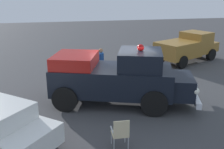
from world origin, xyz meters
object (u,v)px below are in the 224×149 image
Objects in this scene: vintage_fire_truck at (118,77)px; traffic_cone at (152,79)px; parked_pickup at (188,47)px; lawn_chair_by_car at (121,132)px; spectator_standing at (101,61)px.

vintage_fire_truck is 3.03m from traffic_cone.
vintage_fire_truck is 1.24× the size of parked_pickup.
spectator_standing reaches higher than lawn_chair_by_car.
lawn_chair_by_car is 5.98m from traffic_cone.
parked_pickup is at bearing -69.15° from spectator_standing.
lawn_chair_by_car is (-3.37, 0.69, -0.61)m from vintage_fire_truck.
lawn_chair_by_car is at bearing 168.47° from vintage_fire_truck.
vintage_fire_truck reaches higher than traffic_cone.
spectator_standing is at bearing 2.02° from vintage_fire_truck.
lawn_chair_by_car is (-9.19, 6.86, -0.40)m from parked_pickup.
spectator_standing reaches higher than traffic_cone.
traffic_cone is (5.20, -2.94, -0.28)m from lawn_chair_by_car.
parked_pickup reaches higher than lawn_chair_by_car.
vintage_fire_truck is at bearing 133.29° from parked_pickup.
parked_pickup is (5.82, -6.17, -0.21)m from vintage_fire_truck.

